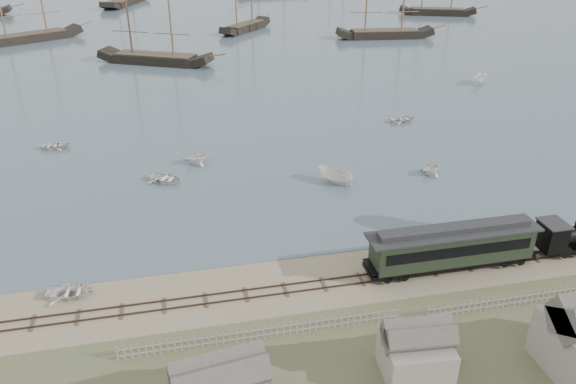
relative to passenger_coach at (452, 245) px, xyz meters
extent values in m
plane|color=tan|center=(-9.41, 2.00, -2.14)|extent=(600.00, 600.00, 0.00)
cube|color=#3D2C21|center=(-9.41, -0.50, -2.04)|extent=(120.00, 0.08, 0.12)
cube|color=#3D2C21|center=(-9.41, 0.50, -2.04)|extent=(120.00, 0.08, 0.12)
cube|color=#403529|center=(-9.41, 0.00, -2.11)|extent=(120.00, 1.80, 0.06)
cube|color=black|center=(11.40, 0.00, -1.44)|extent=(6.66, 1.96, 0.24)
cylinder|color=black|center=(11.01, 0.00, -0.46)|extent=(4.12, 1.47, 1.47)
cube|color=black|center=(8.85, 0.00, -0.26)|extent=(1.76, 2.16, 2.25)
cube|color=#29292B|center=(8.85, 0.00, 0.92)|extent=(1.96, 2.35, 0.12)
cube|color=black|center=(0.00, 0.00, -1.43)|extent=(13.90, 2.28, 0.35)
cube|color=black|center=(0.00, 0.00, -0.04)|extent=(12.91, 2.48, 2.48)
cube|color=black|center=(0.00, -1.26, 0.21)|extent=(11.92, 0.06, 0.89)
cube|color=black|center=(0.00, 1.26, 0.21)|extent=(11.92, 0.06, 0.89)
cube|color=#29292B|center=(0.00, 0.00, 1.25)|extent=(13.90, 2.68, 0.18)
cube|color=#29292B|center=(0.00, 0.00, 1.55)|extent=(12.41, 1.19, 0.45)
imported|color=silver|center=(-29.21, 2.66, -1.76)|extent=(2.97, 3.90, 0.75)
imported|color=silver|center=(-21.87, 20.83, -1.68)|extent=(4.46, 4.71, 0.79)
imported|color=silver|center=(-18.26, 24.90, -1.26)|extent=(3.37, 3.68, 1.63)
imported|color=silver|center=(-4.53, 16.76, -1.28)|extent=(4.10, 3.89, 1.59)
imported|color=silver|center=(9.78, 32.85, -1.71)|extent=(2.66, 3.65, 0.74)
imported|color=silver|center=(6.22, 16.69, -1.32)|extent=(3.42, 3.62, 1.51)
imported|color=silver|center=(28.93, 47.12, -1.28)|extent=(3.85, 4.15, 1.59)
imported|color=silver|center=(-34.71, 33.00, -1.72)|extent=(2.77, 3.65, 0.71)
camera|label=1|loc=(-20.59, -33.68, 23.73)|focal=35.00mm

